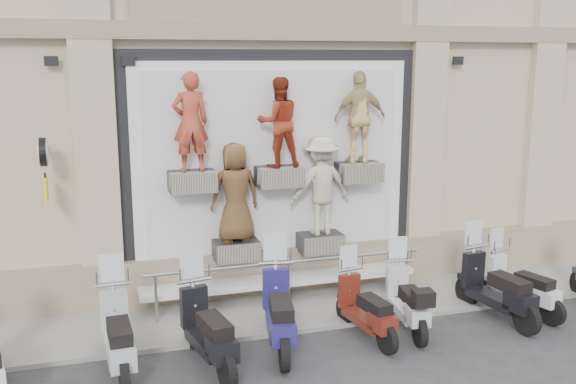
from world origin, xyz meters
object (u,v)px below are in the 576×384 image
Objects in this scene: scooter_d at (207,315)px; scooter_h at (497,275)px; clock_sign_bracket at (44,161)px; scooter_g at (408,288)px; scooter_c at (117,321)px; scooter_i at (522,275)px; scooter_e at (279,297)px; scooter_f at (366,297)px; guard_rail at (288,286)px.

scooter_h is (5.01, 0.25, 0.00)m from scooter_d.
clock_sign_bracket is 6.17m from scooter_g.
scooter_h is (6.25, 0.07, 0.01)m from scooter_c.
scooter_i is at bearing 1.51° from scooter_h.
scooter_e is (1.15, 0.28, 0.03)m from scooter_d.
scooter_g is (4.59, 0.13, -0.08)m from scooter_c.
scooter_d is at bearing -165.86° from scooter_g.
scooter_f is (1.42, -0.06, -0.13)m from scooter_e.
scooter_e is 1.19× the size of scooter_f.
scooter_i is at bearing -18.78° from guard_rail.
scooter_e reaches higher than scooter_f.
scooter_i is (4.42, 0.07, -0.12)m from scooter_e.
scooter_d is at bearing 176.95° from scooter_f.
clock_sign_bracket is 8.22m from scooter_i.
scooter_e is 3.85m from scooter_h.
clock_sign_bracket is at bearing 173.16° from guard_rail.
scooter_c is 1.11× the size of scooter_i.
scooter_g is 2.23m from scooter_i.
clock_sign_bracket is at bearing 150.21° from scooter_f.
clock_sign_bracket reaches higher than guard_rail.
scooter_c is at bearing 172.63° from scooter_f.
scooter_g is at bearing -0.76° from scooter_c.
scooter_e is 1.04× the size of scooter_h.
scooter_g is at bearing 169.85° from scooter_h.
scooter_d is 2.58m from scooter_f.
clock_sign_bracket is 0.58× the size of scooter_i.
scooter_c reaches higher than guard_rail.
clock_sign_bracket is at bearing 162.12° from scooter_e.
scooter_d is 1.11× the size of scooter_g.
scooter_d is 1.00× the size of scooter_h.
clock_sign_bracket is at bearing 157.47° from scooter_h.
scooter_g reaches higher than guard_rail.
scooter_h is at bearing 10.80° from scooter_e.
scooter_d is 1.11× the size of scooter_i.
scooter_c is 6.25m from scooter_h.
clock_sign_bracket is 0.58× the size of scooter_g.
scooter_d is 0.96× the size of scooter_e.
scooter_h is at bearing 6.54° from scooter_g.
clock_sign_bracket is 3.64m from scooter_d.
scooter_f is at bearing 172.82° from scooter_h.
scooter_h reaches higher than scooter_f.
scooter_e is at bearing -0.19° from scooter_c.
guard_rail is 3.33m from scooter_c.
scooter_h is at bearing -14.61° from clock_sign_bracket.
guard_rail is at bearing 33.68° from scooter_d.
clock_sign_bracket is at bearing 170.65° from scooter_g.
scooter_d is at bearing 167.63° from scooter_i.
clock_sign_bracket is 4.28m from scooter_e.
scooter_e reaches higher than scooter_h.
clock_sign_bracket reaches higher than scooter_h.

